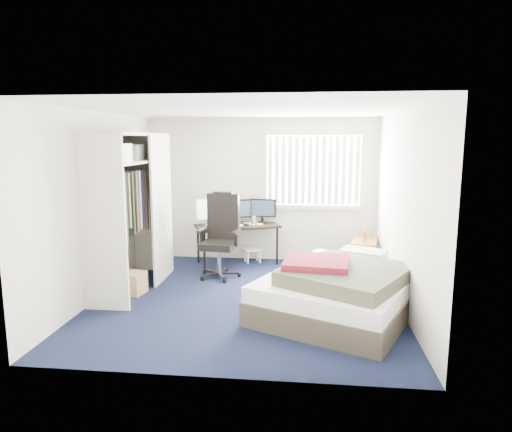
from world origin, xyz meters
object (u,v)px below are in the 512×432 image
Objects in this scene: desk at (237,222)px; bed at (342,288)px; office_chair at (221,244)px; nightstand at (365,243)px.

desk is 2.69m from bed.
desk is 0.79m from office_chair.
bed is (-0.50, -1.88, -0.15)m from nightstand.
nightstand is at bearing 75.03° from bed.
desk is 0.57× the size of bed.
desk is at bearing 174.27° from nightstand.
bed is (1.63, -2.09, -0.42)m from desk.
nightstand is 1.95m from bed.
office_chair is at bearing 142.87° from bed.
office_chair is at bearing -101.16° from desk.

